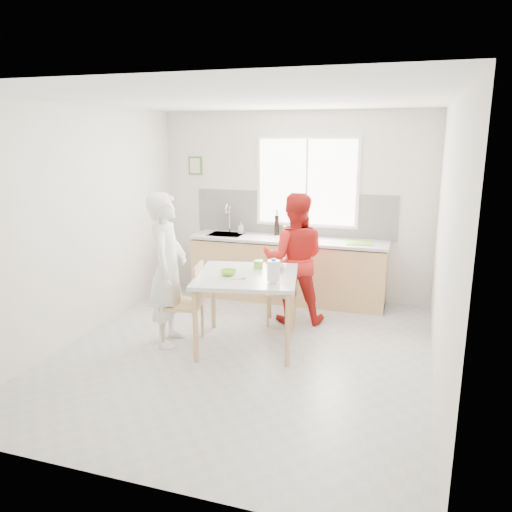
{
  "coord_description": "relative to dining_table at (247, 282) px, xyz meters",
  "views": [
    {
      "loc": [
        1.7,
        -4.85,
        2.37
      ],
      "look_at": [
        0.08,
        0.2,
        1.07
      ],
      "focal_mm": 35.0,
      "sensor_mm": 36.0,
      "label": 1
    }
  ],
  "objects": [
    {
      "name": "ground",
      "position": [
        0.03,
        -0.21,
        -0.76
      ],
      "size": [
        4.5,
        4.5,
        0.0
      ],
      "primitive_type": "plane",
      "color": "#B7B7B2",
      "rests_on": "ground"
    },
    {
      "name": "room_shell",
      "position": [
        0.03,
        -0.21,
        0.88
      ],
      "size": [
        4.5,
        4.5,
        4.5
      ],
      "color": "silver",
      "rests_on": "ground"
    },
    {
      "name": "window",
      "position": [
        0.23,
        2.02,
        0.94
      ],
      "size": [
        1.5,
        0.06,
        1.3
      ],
      "color": "white",
      "rests_on": "room_shell"
    },
    {
      "name": "backsplash",
      "position": [
        0.03,
        2.03,
        0.46
      ],
      "size": [
        3.0,
        0.02,
        0.65
      ],
      "primitive_type": "cube",
      "color": "white",
      "rests_on": "room_shell"
    },
    {
      "name": "picture_frame",
      "position": [
        -1.52,
        2.03,
        1.14
      ],
      "size": [
        0.22,
        0.03,
        0.28
      ],
      "color": "#4B7D39",
      "rests_on": "room_shell"
    },
    {
      "name": "kitchen_counter",
      "position": [
        0.03,
        1.74,
        -0.34
      ],
      "size": [
        2.84,
        0.64,
        1.37
      ],
      "color": "tan",
      "rests_on": "ground"
    },
    {
      "name": "dining_table",
      "position": [
        0.0,
        0.0,
        0.0
      ],
      "size": [
        1.3,
        1.3,
        0.85
      ],
      "rotation": [
        0.0,
        0.0,
        0.2
      ],
      "color": "silver",
      "rests_on": "ground"
    },
    {
      "name": "chair_left",
      "position": [
        -0.66,
        -0.13,
        -0.24
      ],
      "size": [
        0.52,
        0.52,
        0.95
      ],
      "rotation": [
        0.0,
        0.0,
        -1.37
      ],
      "color": "tan",
      "rests_on": "ground"
    },
    {
      "name": "chair_far",
      "position": [
        0.18,
        0.87,
        -0.31
      ],
      "size": [
        0.44,
        0.44,
        0.82
      ],
      "rotation": [
        0.0,
        0.0,
        0.2
      ],
      "color": "tan",
      "rests_on": "ground"
    },
    {
      "name": "person_white",
      "position": [
        -0.88,
        -0.18,
        0.11
      ],
      "size": [
        0.54,
        0.71,
        1.75
      ],
      "primitive_type": "imported",
      "rotation": [
        0.0,
        0.0,
        1.77
      ],
      "color": "white",
      "rests_on": "ground"
    },
    {
      "name": "person_red",
      "position": [
        0.32,
        0.93,
        0.07
      ],
      "size": [
        0.92,
        0.78,
        1.67
      ],
      "primitive_type": "imported",
      "rotation": [
        0.0,
        0.0,
        3.34
      ],
      "color": "red",
      "rests_on": "ground"
    },
    {
      "name": "bowl_green",
      "position": [
        -0.19,
        -0.09,
        0.12
      ],
      "size": [
        0.21,
        0.21,
        0.06
      ],
      "primitive_type": "imported",
      "rotation": [
        0.0,
        0.0,
        0.2
      ],
      "color": "#8CD932",
      "rests_on": "dining_table"
    },
    {
      "name": "bowl_white",
      "position": [
        0.24,
        0.3,
        0.11
      ],
      "size": [
        0.24,
        0.24,
        0.05
      ],
      "primitive_type": "imported",
      "rotation": [
        0.0,
        0.0,
        0.2
      ],
      "color": "silver",
      "rests_on": "dining_table"
    },
    {
      "name": "milk_jug",
      "position": [
        0.37,
        -0.21,
        0.22
      ],
      "size": [
        0.19,
        0.14,
        0.24
      ],
      "rotation": [
        0.0,
        0.0,
        0.2
      ],
      "color": "white",
      "rests_on": "dining_table"
    },
    {
      "name": "green_box",
      "position": [
        0.04,
        0.29,
        0.13
      ],
      "size": [
        0.12,
        0.12,
        0.09
      ],
      "primitive_type": "cube",
      "rotation": [
        0.0,
        0.0,
        0.2
      ],
      "color": "#79CD2F",
      "rests_on": "dining_table"
    },
    {
      "name": "spoon",
      "position": [
        -0.03,
        -0.23,
        0.1
      ],
      "size": [
        0.14,
        0.09,
        0.01
      ],
      "primitive_type": "cylinder",
      "rotation": [
        0.0,
        1.57,
        0.55
      ],
      "color": "#A5A5AA",
      "rests_on": "dining_table"
    },
    {
      "name": "cutting_board",
      "position": [
        1.03,
        1.69,
        0.16
      ],
      "size": [
        0.39,
        0.32,
        0.01
      ],
      "primitive_type": "cube",
      "rotation": [
        0.0,
        0.0,
        0.2
      ],
      "color": "#7CBD2B",
      "rests_on": "kitchen_counter"
    },
    {
      "name": "wine_bottle_a",
      "position": [
        0.09,
        1.78,
        0.32
      ],
      "size": [
        0.07,
        0.07,
        0.32
      ],
      "primitive_type": "cylinder",
      "color": "black",
      "rests_on": "kitchen_counter"
    },
    {
      "name": "wine_bottle_b",
      "position": [
        -0.18,
        1.91,
        0.31
      ],
      "size": [
        0.07,
        0.07,
        0.3
      ],
      "primitive_type": "cylinder",
      "color": "black",
      "rests_on": "kitchen_counter"
    },
    {
      "name": "jar_amber",
      "position": [
        -0.04,
        1.82,
        0.24
      ],
      "size": [
        0.06,
        0.06,
        0.16
      ],
      "primitive_type": "cylinder",
      "color": "olive",
      "rests_on": "kitchen_counter"
    },
    {
      "name": "soap_bottle",
      "position": [
        -0.73,
        1.88,
        0.24
      ],
      "size": [
        0.1,
        0.1,
        0.17
      ],
      "primitive_type": "imported",
      "rotation": [
        0.0,
        0.0,
        0.31
      ],
      "color": "#999999",
      "rests_on": "kitchen_counter"
    }
  ]
}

